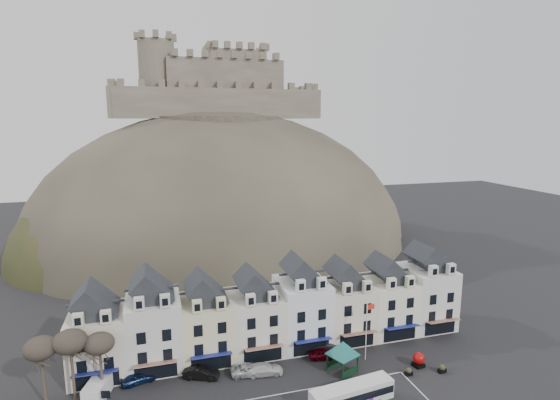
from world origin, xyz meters
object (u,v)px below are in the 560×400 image
(red_buoy, at_px, (419,359))
(car_navy, at_px, (138,378))
(car_maroon, at_px, (324,354))
(car_silver, at_px, (250,369))
(bus_shelter, at_px, (343,348))
(white_van, at_px, (98,389))
(flagpole, at_px, (367,327))
(car_white, at_px, (264,369))
(bus, at_px, (352,395))
(car_charcoal, at_px, (329,348))
(car_black, at_px, (201,373))

(red_buoy, bearing_deg, car_navy, 169.60)
(car_navy, distance_m, car_maroon, 23.96)
(red_buoy, xyz_separation_m, car_silver, (-21.51, 4.39, -0.30))
(bus_shelter, xyz_separation_m, white_van, (-29.30, 3.25, -2.20))
(flagpole, bearing_deg, bus_shelter, -156.57)
(red_buoy, distance_m, white_van, 39.67)
(car_silver, xyz_separation_m, car_white, (1.67, -0.46, 0.03))
(white_van, height_order, car_maroon, white_van)
(flagpole, xyz_separation_m, white_van, (-33.59, 1.39, -3.52))
(bus_shelter, distance_m, car_silver, 12.05)
(red_buoy, relative_size, car_navy, 0.46)
(bus, relative_size, car_maroon, 2.43)
(flagpole, xyz_separation_m, car_charcoal, (-4.12, 2.96, -3.88))
(bus, relative_size, bus_shelter, 1.64)
(car_silver, bearing_deg, red_buoy, -96.00)
(bus, relative_size, car_black, 2.24)
(white_van, distance_m, car_silver, 17.88)
(bus_shelter, bearing_deg, car_white, 143.17)
(car_black, height_order, car_white, car_black)
(car_white, bearing_deg, bus, -131.49)
(car_maroon, height_order, car_charcoal, car_charcoal)
(white_van, height_order, car_black, white_van)
(car_silver, xyz_separation_m, car_charcoal, (11.60, 2.04, 0.04))
(bus_shelter, bearing_deg, car_navy, 145.61)
(flagpole, xyz_separation_m, car_white, (-14.05, 0.46, -3.89))
(red_buoy, bearing_deg, white_van, 172.96)
(red_buoy, distance_m, car_black, 28.04)
(car_white, bearing_deg, car_maroon, -74.50)
(bus_shelter, height_order, flagpole, flagpole)
(red_buoy, bearing_deg, flagpole, 149.03)
(red_buoy, bearing_deg, bus, -157.08)
(flagpole, bearing_deg, car_navy, 174.22)
(bus, xyz_separation_m, car_maroon, (0.86, 10.25, -0.83))
(car_white, bearing_deg, red_buoy, -93.90)
(car_black, xyz_separation_m, car_white, (7.71, -1.33, -0.03))
(red_buoy, distance_m, car_navy, 35.62)
(car_navy, height_order, car_silver, car_navy)
(car_maroon, bearing_deg, flagpole, -92.82)
(car_navy, xyz_separation_m, car_charcoal, (25.12, 0.00, 0.01))
(bus_shelter, height_order, car_black, bus_shelter)
(car_navy, distance_m, car_silver, 13.68)
(car_silver, bearing_deg, bus_shelter, -98.14)
(white_van, bearing_deg, car_charcoal, 19.03)
(car_silver, relative_size, car_maroon, 1.16)
(bus, relative_size, car_white, 2.06)
(bus, bearing_deg, car_maroon, 78.28)
(white_van, xyz_separation_m, car_maroon, (28.27, 0.33, -0.37))
(car_black, distance_m, car_silver, 6.10)
(car_navy, bearing_deg, car_charcoal, -105.08)
(car_black, xyz_separation_m, car_silver, (6.04, -0.87, -0.06))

